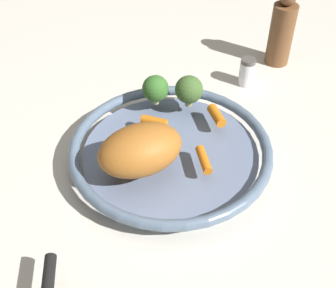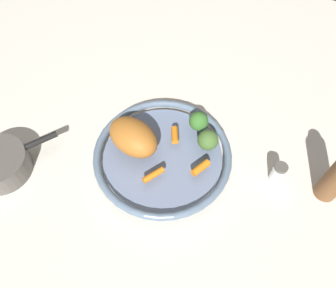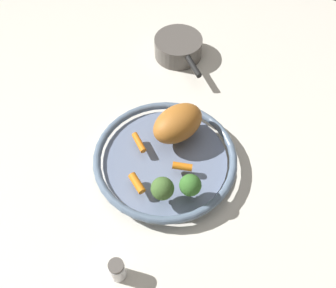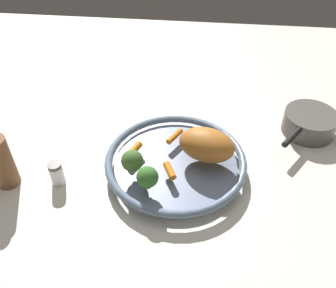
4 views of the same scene
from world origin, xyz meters
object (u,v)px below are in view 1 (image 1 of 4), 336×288
at_px(serving_bowl, 170,152).
at_px(baby_carrot_center, 204,160).
at_px(baby_carrot_left, 154,122).
at_px(broccoli_floret_small, 155,89).
at_px(baby_carrot_near_rim, 216,116).
at_px(salt_shaker, 247,72).
at_px(broccoli_floret_edge, 189,90).
at_px(pepper_mill, 282,31).
at_px(roast_chicken_piece, 140,150).

relative_size(serving_bowl, baby_carrot_center, 6.26).
bearing_deg(serving_bowl, baby_carrot_left, 170.39).
distance_m(baby_carrot_center, broccoli_floret_small, 0.18).
bearing_deg(baby_carrot_near_rim, broccoli_floret_small, -155.06).
bearing_deg(salt_shaker, serving_bowl, -75.58).
xyz_separation_m(broccoli_floret_edge, pepper_mill, (-0.03, 0.31, -0.00)).
relative_size(baby_carrot_near_rim, broccoli_floret_small, 0.86).
bearing_deg(baby_carrot_left, broccoli_floret_small, 137.55).
bearing_deg(roast_chicken_piece, broccoli_floret_small, 132.29).
bearing_deg(baby_carrot_near_rim, salt_shaker, 114.10).
height_order(roast_chicken_piece, baby_carrot_center, roast_chicken_piece).
xyz_separation_m(baby_carrot_center, broccoli_floret_small, (-0.18, 0.04, 0.03)).
relative_size(baby_carrot_near_rim, baby_carrot_left, 1.09).
height_order(baby_carrot_left, salt_shaker, same).
distance_m(baby_carrot_left, pepper_mill, 0.40).
xyz_separation_m(broccoli_floret_small, pepper_mill, (0.02, 0.35, 0.00)).
xyz_separation_m(baby_carrot_near_rim, baby_carrot_center, (0.07, -0.10, -0.00)).
height_order(serving_bowl, broccoli_floret_small, broccoli_floret_small).
distance_m(broccoli_floret_edge, broccoli_floret_small, 0.06).
bearing_deg(serving_bowl, baby_carrot_center, 7.63).
bearing_deg(broccoli_floret_edge, serving_bowl, -58.76).
distance_m(serving_bowl, pepper_mill, 0.42).
distance_m(salt_shaker, pepper_mill, 0.13).
bearing_deg(baby_carrot_near_rim, broccoli_floret_edge, -172.18).
height_order(baby_carrot_near_rim, broccoli_floret_edge, broccoli_floret_edge).
relative_size(serving_bowl, baby_carrot_left, 7.59).
xyz_separation_m(roast_chicken_piece, pepper_mill, (-0.10, 0.48, -0.00)).
distance_m(serving_bowl, salt_shaker, 0.29).
relative_size(broccoli_floret_small, salt_shaker, 0.94).
height_order(salt_shaker, pepper_mill, pepper_mill).
bearing_deg(broccoli_floret_edge, roast_chicken_piece, -67.51).
bearing_deg(broccoli_floret_small, baby_carrot_near_rim, 24.94).
distance_m(baby_carrot_left, broccoli_floret_small, 0.07).
height_order(broccoli_floret_edge, broccoli_floret_small, broccoli_floret_edge).
bearing_deg(serving_bowl, salt_shaker, 104.42).
bearing_deg(baby_carrot_center, salt_shaker, 117.85).
bearing_deg(salt_shaker, baby_carrot_left, -86.38).
distance_m(serving_bowl, broccoli_floret_edge, 0.13).
bearing_deg(baby_carrot_left, pepper_mill, 94.40).
bearing_deg(salt_shaker, roast_chicken_piece, -76.65).
xyz_separation_m(roast_chicken_piece, broccoli_floret_small, (-0.12, 0.13, -0.01)).
xyz_separation_m(baby_carrot_center, broccoli_floret_edge, (-0.13, 0.09, 0.03)).
bearing_deg(baby_carrot_left, broccoli_floret_edge, 92.10).
distance_m(broccoli_floret_small, pepper_mill, 0.35).
distance_m(serving_bowl, baby_carrot_near_rim, 0.11).
xyz_separation_m(baby_carrot_left, broccoli_floret_edge, (-0.00, 0.09, 0.03)).
bearing_deg(baby_carrot_center, baby_carrot_near_rim, 124.12).
distance_m(baby_carrot_left, baby_carrot_center, 0.13).
xyz_separation_m(baby_carrot_center, salt_shaker, (-0.14, 0.27, -0.02)).
distance_m(serving_bowl, baby_carrot_left, 0.06).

